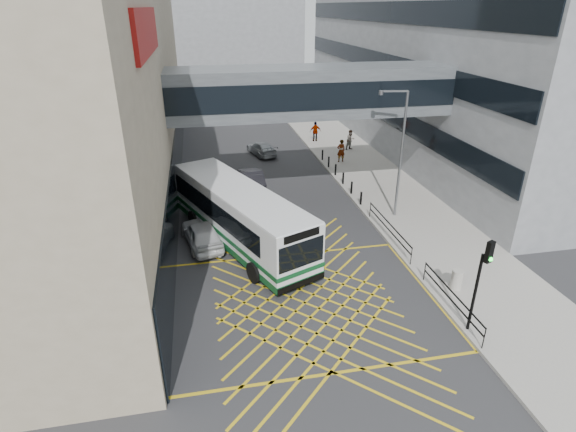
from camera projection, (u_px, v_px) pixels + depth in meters
ground at (305, 303)px, 20.75m from camera, size 120.00×120.00×0.00m
building_right at (497, 35)px, 42.05m from camera, size 24.09×44.00×20.00m
building_far at (206, 30)px, 69.89m from camera, size 28.00×16.00×18.00m
skybridge at (310, 91)px, 28.76m from camera, size 20.00×4.10×3.00m
pavement at (372, 178)px, 35.63m from camera, size 6.00×54.00×0.16m
box_junction at (305, 303)px, 20.75m from camera, size 12.00×9.00×0.01m
bus at (238, 214)px, 25.29m from camera, size 7.23×12.15×3.38m
car_white at (202, 233)px, 25.45m from camera, size 2.88×5.00×1.49m
car_dark at (251, 179)px, 33.56m from camera, size 2.00×4.77×1.48m
car_silver at (262, 148)px, 41.17m from camera, size 2.76×4.46×1.29m
traffic_light at (482, 274)px, 17.59m from camera, size 0.34×0.51×4.26m
street_lamp at (399, 148)px, 27.19m from camera, size 1.80×0.48×7.91m
litter_bin at (457, 279)px, 21.39m from camera, size 0.55×0.55×0.95m
kerb_railings at (414, 254)px, 23.04m from camera, size 0.05×12.54×1.00m
bollards at (339, 174)px, 34.92m from camera, size 0.14×10.14×0.90m
pedestrian_a at (341, 151)px, 38.68m from camera, size 0.82×0.61×1.96m
pedestrian_b at (351, 140)px, 41.99m from camera, size 1.03×0.80×1.85m
pedestrian_c at (315, 132)px, 44.64m from camera, size 1.18×0.62×1.94m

